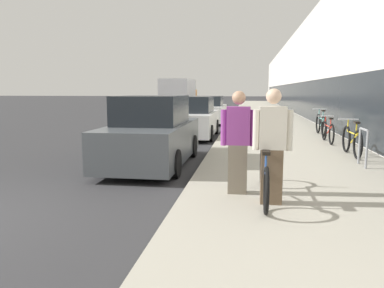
# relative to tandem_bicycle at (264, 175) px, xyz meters

# --- Properties ---
(sidewalk_slab) EXTENTS (4.44, 70.00, 0.14)m
(sidewalk_slab) POSITION_rel_tandem_bicycle_xyz_m (0.90, 19.42, -0.43)
(sidewalk_slab) COLOR #A39E8E
(sidewalk_slab) RESTS_ON ground
(storefront_facade) EXTENTS (10.01, 70.00, 6.25)m
(storefront_facade) POSITION_rel_tandem_bicycle_xyz_m (8.15, 27.42, 2.62)
(storefront_facade) COLOR silver
(storefront_facade) RESTS_ON ground
(tandem_bicycle) EXTENTS (0.52, 2.34, 0.83)m
(tandem_bicycle) POSITION_rel_tandem_bicycle_xyz_m (0.00, 0.00, 0.00)
(tandem_bicycle) COLOR black
(tandem_bicycle) RESTS_ON sidewalk_slab
(person_rider) EXTENTS (0.58, 0.23, 1.70)m
(person_rider) POSITION_rel_tandem_bicycle_xyz_m (0.10, -0.29, 0.50)
(person_rider) COLOR brown
(person_rider) RESTS_ON sidewalk_slab
(person_bystander) EXTENTS (0.57, 0.22, 1.67)m
(person_bystander) POSITION_rel_tandem_bicycle_xyz_m (-0.42, 0.20, 0.48)
(person_bystander) COLOR #756B5B
(person_bystander) RESTS_ON sidewalk_slab
(bike_rack_hoop) EXTENTS (0.05, 0.60, 0.84)m
(bike_rack_hoop) POSITION_rel_tandem_bicycle_xyz_m (2.27, 2.82, 0.15)
(bike_rack_hoop) COLOR gray
(bike_rack_hoop) RESTS_ON sidewalk_slab
(cruiser_bike_nearest) EXTENTS (0.52, 1.83, 0.92)m
(cruiser_bike_nearest) POSITION_rel_tandem_bicycle_xyz_m (2.39, 4.21, 0.03)
(cruiser_bike_nearest) COLOR black
(cruiser_bike_nearest) RESTS_ON sidewalk_slab
(cruiser_bike_middle) EXTENTS (0.52, 1.78, 0.83)m
(cruiser_bike_middle) POSITION_rel_tandem_bicycle_xyz_m (2.29, 6.68, -0.00)
(cruiser_bike_middle) COLOR black
(cruiser_bike_middle) RESTS_ON sidewalk_slab
(cruiser_bike_farthest) EXTENTS (0.52, 1.86, 0.97)m
(cruiser_bike_farthest) POSITION_rel_tandem_bicycle_xyz_m (2.46, 8.83, 0.05)
(cruiser_bike_farthest) COLOR black
(cruiser_bike_farthest) RESTS_ON sidewalk_slab
(parked_sedan_curbside) EXTENTS (1.78, 4.12, 1.68)m
(parked_sedan_curbside) POSITION_rel_tandem_bicycle_xyz_m (-2.55, 2.89, 0.26)
(parked_sedan_curbside) COLOR #4C5156
(parked_sedan_curbside) RESTS_ON ground
(vintage_roadster_curbside) EXTENTS (1.95, 4.02, 1.58)m
(vintage_roadster_curbside) POSITION_rel_tandem_bicycle_xyz_m (-2.47, 8.48, 0.22)
(vintage_roadster_curbside) COLOR white
(vintage_roadster_curbside) RESTS_ON ground
(parked_sedan_far) EXTENTS (1.84, 4.51, 1.49)m
(parked_sedan_far) POSITION_rel_tandem_bicycle_xyz_m (-2.47, 14.92, 0.19)
(parked_sedan_far) COLOR white
(parked_sedan_far) RESTS_ON ground
(moving_truck) EXTENTS (2.48, 6.48, 2.74)m
(moving_truck) POSITION_rel_tandem_bicycle_xyz_m (-6.34, 26.87, 0.90)
(moving_truck) COLOR orange
(moving_truck) RESTS_ON ground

